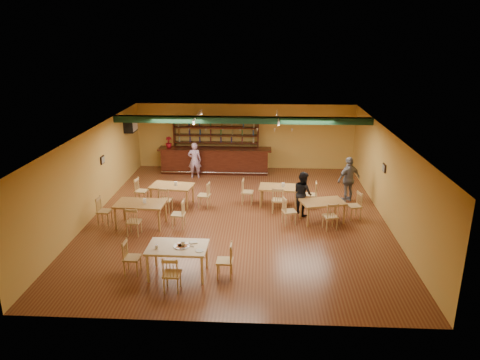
# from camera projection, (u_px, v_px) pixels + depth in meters

# --- Properties ---
(floor) EXTENTS (12.00, 12.00, 0.00)m
(floor) POSITION_uv_depth(u_px,v_px,m) (238.00, 217.00, 15.71)
(floor) COLOR brown
(floor) RESTS_ON ground
(ceiling_beam) EXTENTS (10.00, 0.30, 0.25)m
(ceiling_beam) POSITION_uv_depth(u_px,v_px,m) (242.00, 120.00, 17.47)
(ceiling_beam) COLOR black
(ceiling_beam) RESTS_ON ceiling
(track_rail_left) EXTENTS (0.05, 2.50, 0.05)m
(track_rail_left) POSITION_uv_depth(u_px,v_px,m) (198.00, 115.00, 18.10)
(track_rail_left) COLOR silver
(track_rail_left) RESTS_ON ceiling
(track_rail_right) EXTENTS (0.05, 2.50, 0.05)m
(track_rail_right) POSITION_uv_depth(u_px,v_px,m) (278.00, 116.00, 17.94)
(track_rail_right) COLOR silver
(track_rail_right) RESTS_ON ceiling
(ac_unit) EXTENTS (0.34, 0.70, 0.48)m
(ac_unit) POSITION_uv_depth(u_px,v_px,m) (131.00, 125.00, 19.20)
(ac_unit) COLOR silver
(ac_unit) RESTS_ON wall_left
(picture_left) EXTENTS (0.04, 0.34, 0.28)m
(picture_left) POSITION_uv_depth(u_px,v_px,m) (102.00, 160.00, 16.37)
(picture_left) COLOR black
(picture_left) RESTS_ON wall_left
(picture_right) EXTENTS (0.04, 0.34, 0.28)m
(picture_right) POSITION_uv_depth(u_px,v_px,m) (384.00, 168.00, 15.40)
(picture_right) COLOR black
(picture_right) RESTS_ON wall_right
(bar_counter) EXTENTS (5.06, 0.85, 1.13)m
(bar_counter) POSITION_uv_depth(u_px,v_px,m) (215.00, 160.00, 20.48)
(bar_counter) COLOR black
(bar_counter) RESTS_ON ground
(back_bar_hutch) EXTENTS (3.92, 0.40, 2.28)m
(back_bar_hutch) POSITION_uv_depth(u_px,v_px,m) (216.00, 145.00, 20.90)
(back_bar_hutch) COLOR black
(back_bar_hutch) RESTS_ON ground
(poinsettia) EXTENTS (0.36, 0.36, 0.50)m
(poinsettia) POSITION_uv_depth(u_px,v_px,m) (169.00, 142.00, 20.33)
(poinsettia) COLOR maroon
(poinsettia) RESTS_ON bar_counter
(dining_table_a) EXTENTS (1.64, 1.12, 0.76)m
(dining_table_a) POSITION_uv_depth(u_px,v_px,m) (172.00, 195.00, 16.69)
(dining_table_a) COLOR #A8743B
(dining_table_a) RESTS_ON ground
(dining_table_b) EXTENTS (1.50, 0.98, 0.72)m
(dining_table_b) POSITION_uv_depth(u_px,v_px,m) (279.00, 196.00, 16.67)
(dining_table_b) COLOR #A8743B
(dining_table_b) RESTS_ON ground
(dining_table_c) EXTENTS (1.65, 1.05, 0.80)m
(dining_table_c) POSITION_uv_depth(u_px,v_px,m) (141.00, 214.00, 14.89)
(dining_table_c) COLOR #A8743B
(dining_table_c) RESTS_ON ground
(dining_table_d) EXTENTS (1.60, 1.20, 0.71)m
(dining_table_d) POSITION_uv_depth(u_px,v_px,m) (322.00, 211.00, 15.25)
(dining_table_d) COLOR #A8743B
(dining_table_d) RESTS_ON ground
(near_table) EXTENTS (1.57, 1.03, 0.83)m
(near_table) POSITION_uv_depth(u_px,v_px,m) (178.00, 261.00, 11.84)
(near_table) COLOR beige
(near_table) RESTS_ON ground
(pizza_tray) EXTENTS (0.52, 0.52, 0.01)m
(pizza_tray) POSITION_uv_depth(u_px,v_px,m) (182.00, 246.00, 11.70)
(pizza_tray) COLOR silver
(pizza_tray) RESTS_ON near_table
(parmesan_shaker) EXTENTS (0.08, 0.08, 0.11)m
(parmesan_shaker) POSITION_uv_depth(u_px,v_px,m) (157.00, 247.00, 11.56)
(parmesan_shaker) COLOR #EAE5C6
(parmesan_shaker) RESTS_ON near_table
(napkin_stack) EXTENTS (0.24, 0.20, 0.03)m
(napkin_stack) POSITION_uv_depth(u_px,v_px,m) (194.00, 242.00, 11.90)
(napkin_stack) COLOR white
(napkin_stack) RESTS_ON near_table
(pizza_server) EXTENTS (0.32, 0.24, 0.00)m
(pizza_server) POSITION_uv_depth(u_px,v_px,m) (188.00, 245.00, 11.74)
(pizza_server) COLOR silver
(pizza_server) RESTS_ON pizza_tray
(side_plate) EXTENTS (0.22, 0.22, 0.01)m
(side_plate) POSITION_uv_depth(u_px,v_px,m) (200.00, 251.00, 11.47)
(side_plate) COLOR white
(side_plate) RESTS_ON near_table
(patron_bar) EXTENTS (0.60, 0.41, 1.58)m
(patron_bar) POSITION_uv_depth(u_px,v_px,m) (195.00, 160.00, 19.67)
(patron_bar) COLOR #864698
(patron_bar) RESTS_ON ground
(patron_right_a) EXTENTS (0.87, 0.94, 1.54)m
(patron_right_a) POSITION_uv_depth(u_px,v_px,m) (303.00, 193.00, 15.74)
(patron_right_a) COLOR black
(patron_right_a) RESTS_ON ground
(patron_right_b) EXTENTS (1.08, 0.88, 1.72)m
(patron_right_b) POSITION_uv_depth(u_px,v_px,m) (349.00, 179.00, 16.93)
(patron_right_b) COLOR slate
(patron_right_b) RESTS_ON ground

